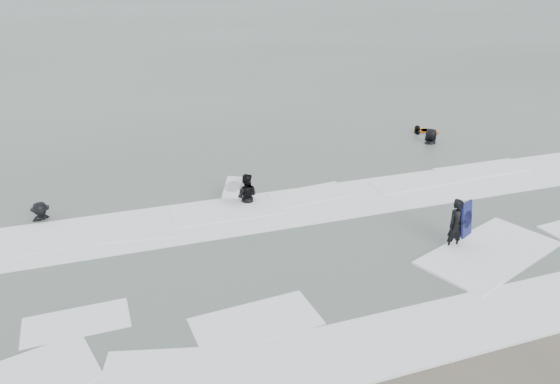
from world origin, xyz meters
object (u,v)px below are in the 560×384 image
object	(u,v)px
surfer_breaker	(42,222)
surfer_right_near	(417,135)
surfer_centre	(453,249)
surfer_wading	(246,203)
surfer_right_far	(430,144)

from	to	relation	value
surfer_breaker	surfer_right_near	world-z (taller)	surfer_right_near
surfer_centre	surfer_right_near	world-z (taller)	surfer_right_near
surfer_wading	surfer_breaker	world-z (taller)	surfer_wading
surfer_centre	surfer_breaker	bearing A→B (deg)	150.95
surfer_right_near	surfer_wading	bearing A→B (deg)	-36.78
surfer_right_far	surfer_breaker	bearing A→B (deg)	-22.34
surfer_centre	surfer_right_near	distance (m)	10.03
surfer_wading	surfer_breaker	size ratio (longest dim) A/B	1.05
surfer_centre	surfer_wading	size ratio (longest dim) A/B	0.95
surfer_centre	surfer_wading	world-z (taller)	surfer_wading
surfer_right_near	surfer_breaker	bearing A→B (deg)	-49.14
surfer_right_far	surfer_wading	bearing A→B (deg)	-12.08
surfer_centre	surfer_wading	bearing A→B (deg)	131.84
surfer_breaker	surfer_right_near	xyz separation A→B (m)	(14.96, 3.77, 0.00)
surfer_centre	surfer_right_near	xyz separation A→B (m)	(4.40, 9.01, 0.00)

